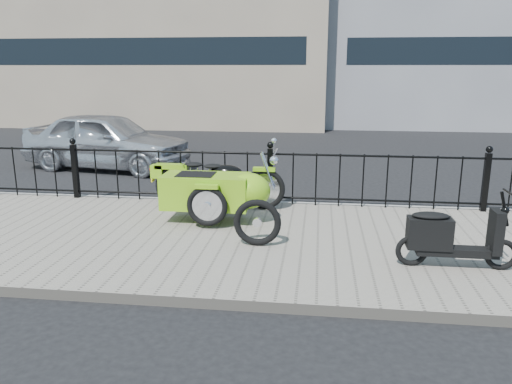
# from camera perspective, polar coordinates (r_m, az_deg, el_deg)

# --- Properties ---
(ground) EXTENTS (120.00, 120.00, 0.00)m
(ground) POSITION_cam_1_polar(r_m,az_deg,el_deg) (7.40, 0.58, -4.90)
(ground) COLOR black
(ground) RESTS_ON ground
(sidewalk) EXTENTS (30.00, 3.80, 0.12)m
(sidewalk) POSITION_cam_1_polar(r_m,az_deg,el_deg) (6.91, 0.10, -5.76)
(sidewalk) COLOR gray
(sidewalk) RESTS_ON ground
(curb) EXTENTS (30.00, 0.10, 0.12)m
(curb) POSITION_cam_1_polar(r_m,az_deg,el_deg) (8.75, 1.69, -1.49)
(curb) COLOR gray
(curb) RESTS_ON ground
(iron_fence) EXTENTS (14.11, 0.11, 1.08)m
(iron_fence) POSITION_cam_1_polar(r_m,az_deg,el_deg) (8.49, 1.62, 1.69)
(iron_fence) COLOR black
(iron_fence) RESTS_ON sidewalk
(motorcycle_sidecar) EXTENTS (2.28, 1.48, 0.98)m
(motorcycle_sidecar) POSITION_cam_1_polar(r_m,az_deg,el_deg) (7.66, -4.20, 0.36)
(motorcycle_sidecar) COLOR black
(motorcycle_sidecar) RESTS_ON sidewalk
(scooter) EXTENTS (1.38, 0.40, 0.94)m
(scooter) POSITION_cam_1_polar(r_m,az_deg,el_deg) (6.22, 21.18, -4.90)
(scooter) COLOR black
(scooter) RESTS_ON sidewalk
(spare_tire) EXTENTS (0.63, 0.09, 0.63)m
(spare_tire) POSITION_cam_1_polar(r_m,az_deg,el_deg) (6.52, 0.14, -3.51)
(spare_tire) COLOR black
(spare_tire) RESTS_ON sidewalk
(sedan_car) EXTENTS (4.27, 2.29, 1.38)m
(sedan_car) POSITION_cam_1_polar(r_m,az_deg,el_deg) (12.62, -16.67, 5.66)
(sedan_car) COLOR silver
(sedan_car) RESTS_ON ground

